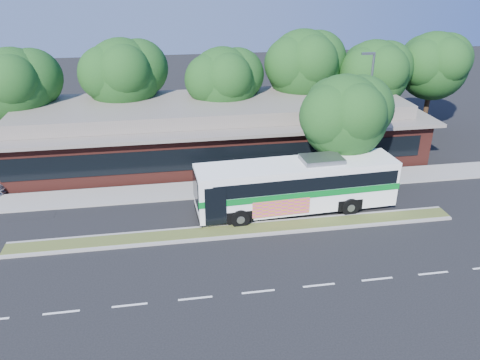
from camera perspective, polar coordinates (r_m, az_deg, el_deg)
The scene contains 13 objects.
ground at distance 26.91m, azimuth 0.13°, elevation -6.93°, with size 120.00×120.00×0.00m, color black.
median_strip at distance 27.38m, azimuth -0.08°, elevation -6.15°, with size 26.00×1.10×0.15m, color #4D5825.
sidewalk at distance 32.44m, azimuth -1.73°, elevation -0.95°, with size 44.00×2.60×0.12m, color gray.
plaza_building at distance 37.73m, azimuth -3.13°, elevation 6.20°, with size 33.20×11.20×4.45m.
lamp_post at distance 32.86m, azimuth 15.17°, elevation 7.60°, with size 0.93×0.18×9.07m.
tree_bg_a at distance 40.09m, azimuth -25.21°, elevation 10.58°, with size 6.47×5.80×8.63m.
tree_bg_b at distance 39.63m, azimuth -13.51°, elevation 12.50°, with size 6.69×6.00×9.00m.
tree_bg_c at distance 39.01m, azimuth -1.52°, elevation 12.14°, with size 6.24×5.60×8.26m.
tree_bg_d at distance 41.33m, azimuth 8.27°, elevation 13.79°, with size 6.91×6.20×9.37m.
tree_bg_e at distance 42.70m, azimuth 16.48°, elevation 12.48°, with size 6.47×5.80×8.50m.
tree_bg_f at distance 46.37m, azimuth 22.92°, elevation 12.89°, with size 6.69×6.00×8.92m.
transit_bus at distance 29.01m, azimuth 7.00°, elevation -0.27°, with size 12.62×3.37×3.51m.
sidewalk_tree at distance 31.70m, azimuth 13.18°, elevation 7.79°, with size 6.23×5.59×7.88m.
Camera 1 is at (-3.77, -22.56, 14.18)m, focal length 35.00 mm.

